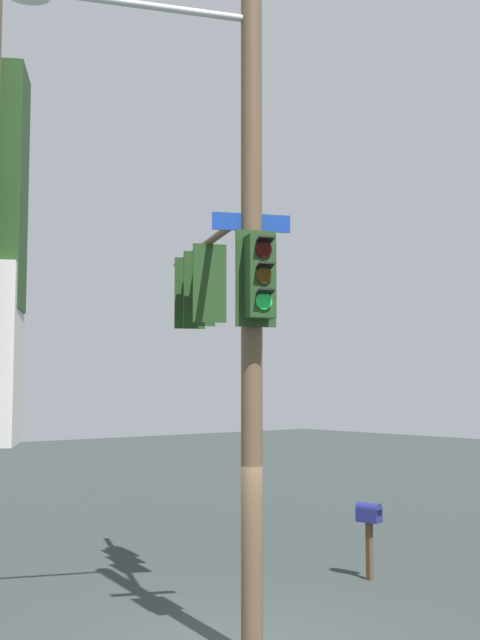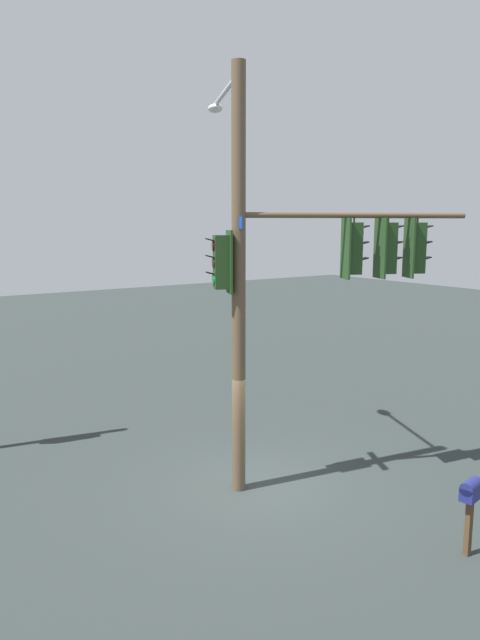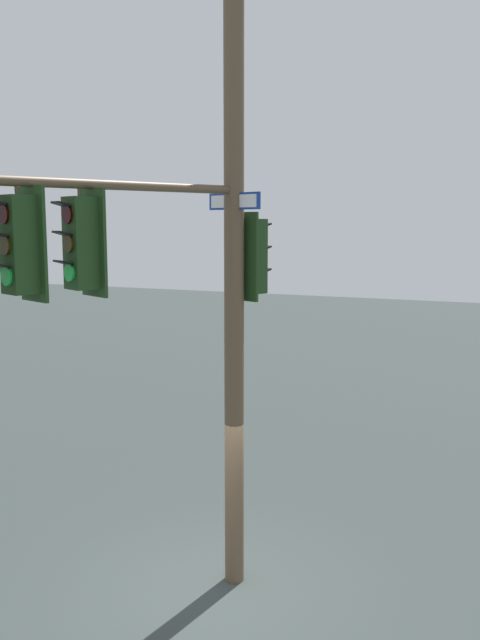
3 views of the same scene
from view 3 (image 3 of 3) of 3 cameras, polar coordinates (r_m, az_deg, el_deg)
ground_plane at (r=11.12m, az=-2.24°, el=-21.51°), size 80.00×80.00×0.00m
main_signal_pole_assembly at (r=9.18m, az=-4.88°, el=5.23°), size 5.36×5.20×8.95m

